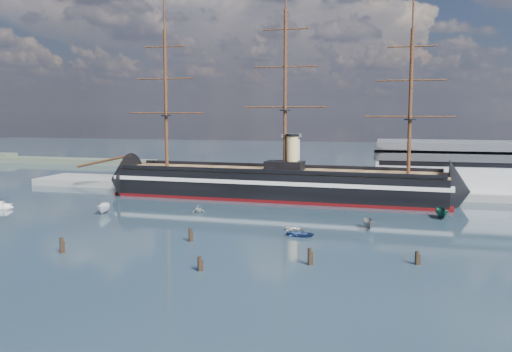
# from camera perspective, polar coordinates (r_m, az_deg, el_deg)

# --- Properties ---
(ground) EXTENTS (600.00, 600.00, 0.00)m
(ground) POSITION_cam_1_polar(r_m,az_deg,el_deg) (135.38, -0.42, -3.52)
(ground) COLOR #1A2A34
(ground) RESTS_ON ground
(quay) EXTENTS (180.00, 18.00, 2.00)m
(quay) POSITION_cam_1_polar(r_m,az_deg,el_deg) (168.18, 6.10, -1.56)
(quay) COLOR slate
(quay) RESTS_ON ground
(warehouse) EXTENTS (63.00, 21.00, 11.60)m
(warehouse) POSITION_cam_1_polar(r_m,az_deg,el_deg) (170.90, 22.46, 0.80)
(warehouse) COLOR #B7BABC
(warehouse) RESTS_ON ground
(quay_tower) EXTENTS (5.00, 5.00, 15.00)m
(quay_tower) POSITION_cam_1_polar(r_m,az_deg,el_deg) (165.33, 3.58, 1.72)
(quay_tower) COLOR silver
(quay_tower) RESTS_ON ground
(shoreline) EXTENTS (120.00, 10.00, 4.00)m
(shoreline) POSITION_cam_1_polar(r_m,az_deg,el_deg) (284.32, -23.07, 1.58)
(shoreline) COLOR #3F4C38
(shoreline) RESTS_ON ground
(warship) EXTENTS (113.21, 20.02, 53.94)m
(warship) POSITION_cam_1_polar(r_m,az_deg,el_deg) (153.94, 1.52, -0.77)
(warship) COLOR black
(warship) RESTS_ON ground
(motorboat_a) EXTENTS (7.79, 4.67, 2.93)m
(motorboat_a) POSITION_cam_1_polar(r_m,az_deg,el_deg) (136.62, -14.96, -3.65)
(motorboat_a) COLOR white
(motorboat_a) RESTS_ON ground
(motorboat_b) EXTENTS (1.76, 3.49, 1.56)m
(motorboat_b) POSITION_cam_1_polar(r_m,az_deg,el_deg) (108.85, 4.49, -6.05)
(motorboat_b) COLOR navy
(motorboat_b) RESTS_ON ground
(motorboat_c) EXTENTS (6.82, 3.57, 2.59)m
(motorboat_c) POSITION_cam_1_polar(r_m,az_deg,el_deg) (117.05, 11.20, -5.26)
(motorboat_c) COLOR slate
(motorboat_c) RESTS_ON ground
(motorboat_d) EXTENTS (5.76, 5.05, 1.98)m
(motorboat_d) POSITION_cam_1_polar(r_m,az_deg,el_deg) (134.04, -5.78, -3.66)
(motorboat_d) COLOR beige
(motorboat_d) RESTS_ON ground
(motorboat_e) EXTENTS (1.57, 2.74, 1.20)m
(motorboat_e) POSITION_cam_1_polar(r_m,az_deg,el_deg) (113.81, 3.95, -5.49)
(motorboat_e) COLOR beige
(motorboat_e) RESTS_ON ground
(motorboat_f) EXTENTS (7.42, 3.75, 2.84)m
(motorboat_f) POSITION_cam_1_polar(r_m,az_deg,el_deg) (132.81, 18.08, -4.05)
(motorboat_f) COLOR #144233
(motorboat_f) RESTS_ON ground
(piling_near_left) EXTENTS (0.64, 0.64, 3.34)m
(piling_near_left) POSITION_cam_1_polar(r_m,az_deg,el_deg) (101.74, -18.84, -7.29)
(piling_near_left) COLOR black
(piling_near_left) RESTS_ON ground
(piling_near_mid) EXTENTS (0.64, 0.64, 2.93)m
(piling_near_mid) POSITION_cam_1_polar(r_m,az_deg,el_deg) (86.43, -5.65, -9.42)
(piling_near_mid) COLOR black
(piling_near_mid) RESTS_ON ground
(piling_near_right) EXTENTS (0.64, 0.64, 3.40)m
(piling_near_right) POSITION_cam_1_polar(r_m,az_deg,el_deg) (89.55, 5.38, -8.85)
(piling_near_right) COLOR black
(piling_near_right) RESTS_ON ground
(piling_far_right) EXTENTS (0.64, 0.64, 2.86)m
(piling_far_right) POSITION_cam_1_polar(r_m,az_deg,el_deg) (92.76, 15.77, -8.53)
(piling_far_right) COLOR black
(piling_far_right) RESTS_ON ground
(piling_extra) EXTENTS (0.64, 0.64, 3.15)m
(piling_extra) POSITION_cam_1_polar(r_m,az_deg,el_deg) (105.20, -6.59, -6.52)
(piling_extra) COLOR black
(piling_extra) RESTS_ON ground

